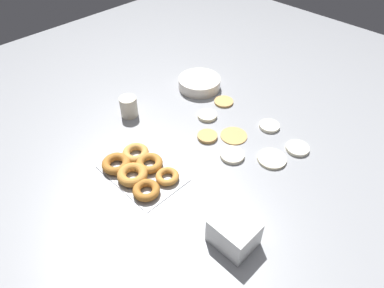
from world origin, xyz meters
name	(u,v)px	position (x,y,z in m)	size (l,w,h in m)	color
ground_plane	(216,146)	(0.00, 0.00, 0.00)	(3.00, 3.00, 0.00)	gray
pancake_0	(269,126)	(0.08, 0.25, 0.01)	(0.09, 0.09, 0.01)	silver
pancake_1	(297,148)	(0.24, 0.21, 0.01)	(0.09, 0.09, 0.01)	silver
pancake_2	(234,135)	(0.01, 0.10, 0.00)	(0.11, 0.11, 0.01)	tan
pancake_3	(207,115)	(-0.16, 0.12, 0.01)	(0.09, 0.09, 0.02)	beige
pancake_4	(232,155)	(0.08, 0.00, 0.01)	(0.10, 0.10, 0.01)	beige
pancake_5	(207,136)	(-0.06, 0.01, 0.01)	(0.08, 0.08, 0.01)	tan
pancake_6	(272,159)	(0.21, 0.09, 0.01)	(0.11, 0.11, 0.01)	beige
pancake_7	(224,102)	(-0.18, 0.25, 0.01)	(0.09, 0.09, 0.01)	tan
donut_tray	(138,170)	(-0.11, -0.31, 0.02)	(0.30, 0.21, 0.04)	#ADAFB5
batter_bowl	(199,83)	(-0.34, 0.26, 0.03)	(0.21, 0.21, 0.05)	silver
container_stack	(234,232)	(0.33, -0.29, 0.05)	(0.13, 0.11, 0.10)	white
paper_cup	(129,107)	(-0.41, -0.12, 0.05)	(0.08, 0.08, 0.09)	beige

